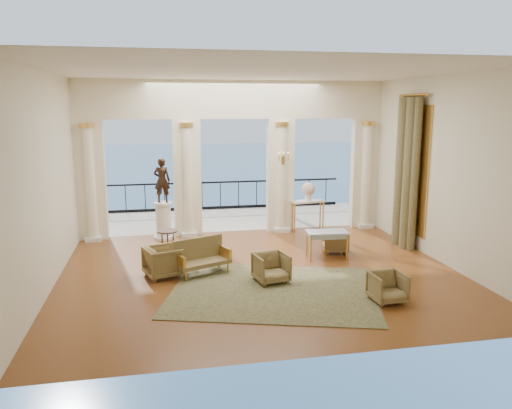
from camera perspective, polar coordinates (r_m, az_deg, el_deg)
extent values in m
plane|color=#522B0E|center=(11.58, 0.50, -7.82)|extent=(9.00, 9.00, 0.00)
plane|color=#EEE7C7|center=(7.23, 6.90, -1.07)|extent=(9.00, 0.00, 9.00)
plane|color=#EEE7C7|center=(11.07, -22.98, 2.40)|extent=(0.00, 8.00, 8.00)
plane|color=#EEE7C7|center=(12.73, 20.82, 3.61)|extent=(0.00, 8.00, 8.00)
plane|color=white|center=(10.96, 0.54, 15.01)|extent=(9.00, 9.00, 0.00)
cube|color=#F8ECCD|center=(14.73, -2.54, 11.90)|extent=(9.00, 0.30, 1.10)
cube|color=#F8ECCD|center=(14.84, -18.34, 2.61)|extent=(0.80, 0.30, 3.40)
cylinder|color=#F8ECCD|center=(14.67, -18.40, 2.13)|extent=(0.28, 0.28, 3.20)
cylinder|color=gold|center=(14.52, -18.80, 8.56)|extent=(0.40, 0.40, 0.12)
cube|color=silver|center=(14.98, -18.03, -3.70)|extent=(0.45, 0.45, 0.12)
cube|color=#F8ECCD|center=(14.74, -7.86, 3.03)|extent=(0.80, 0.30, 3.40)
cylinder|color=#F8ECCD|center=(14.57, -7.81, 2.54)|extent=(0.28, 0.28, 3.20)
cylinder|color=gold|center=(14.42, -7.99, 9.03)|extent=(0.40, 0.40, 0.12)
cube|color=silver|center=(14.88, -7.65, -3.33)|extent=(0.45, 0.45, 0.12)
cube|color=#F8ECCD|center=(15.15, 2.79, 3.34)|extent=(0.80, 0.30, 3.40)
cylinder|color=#F8ECCD|center=(14.99, 2.95, 2.87)|extent=(0.28, 0.28, 3.20)
cylinder|color=gold|center=(14.84, 3.01, 9.19)|extent=(0.40, 0.40, 0.12)
cube|color=silver|center=(15.29, 2.89, -2.85)|extent=(0.45, 0.45, 0.12)
cube|color=#F8ECCD|center=(16.01, 12.23, 3.53)|extent=(0.80, 0.30, 3.40)
cylinder|color=#F8ECCD|center=(15.86, 12.47, 3.08)|extent=(0.28, 0.28, 3.20)
cylinder|color=gold|center=(15.71, 12.73, 9.04)|extent=(0.40, 0.40, 0.12)
cube|color=silver|center=(16.14, 12.24, -2.34)|extent=(0.45, 0.45, 0.12)
cube|color=#A49B8A|center=(17.10, -3.40, -1.72)|extent=(10.00, 3.60, 0.10)
cube|color=black|center=(18.46, -4.11, 2.56)|extent=(9.00, 0.06, 0.06)
cube|color=black|center=(18.63, -4.06, -0.33)|extent=(9.00, 0.06, 0.10)
cylinder|color=black|center=(18.54, -4.08, 1.03)|extent=(0.03, 0.03, 1.00)
cylinder|color=black|center=(18.51, -16.78, 0.56)|extent=(0.03, 0.03, 1.00)
cylinder|color=black|center=(19.46, 7.99, 1.44)|extent=(0.03, 0.03, 1.00)
cylinder|color=#4C3823|center=(17.90, 2.56, 5.85)|extent=(0.20, 0.20, 4.20)
plane|color=#1C5F8B|center=(71.42, -9.21, 3.24)|extent=(160.00, 160.00, 0.00)
cylinder|color=brown|center=(13.56, 17.71, 3.17)|extent=(0.26, 0.26, 4.00)
cylinder|color=brown|center=(13.93, 16.68, 3.43)|extent=(0.32, 0.32, 4.00)
cylinder|color=brown|center=(14.35, 16.00, 3.68)|extent=(0.26, 0.26, 4.00)
cylinder|color=gold|center=(13.86, 17.51, 11.86)|extent=(0.08, 1.40, 0.08)
cube|color=gold|center=(14.02, 17.47, 3.84)|extent=(0.04, 1.60, 3.40)
cube|color=gold|center=(14.78, 3.10, 5.09)|extent=(0.10, 0.04, 0.25)
cylinder|color=gold|center=(14.66, 2.65, 5.44)|extent=(0.02, 0.02, 0.22)
cylinder|color=gold|center=(14.69, 3.18, 5.45)|extent=(0.02, 0.02, 0.22)
cylinder|color=gold|center=(14.73, 3.71, 5.46)|extent=(0.02, 0.02, 0.22)
cube|color=#31391D|center=(10.49, 1.97, -9.84)|extent=(4.91, 4.29, 0.02)
imported|color=#44361B|center=(10.91, 1.75, -7.09)|extent=(0.79, 0.76, 0.70)
imported|color=#44361B|center=(10.19, 14.81, -8.97)|extent=(0.67, 0.63, 0.65)
imported|color=#44361B|center=(13.25, 9.04, -4.02)|extent=(0.71, 0.74, 0.65)
imported|color=#44361B|center=(11.43, -10.60, -6.26)|extent=(0.89, 0.92, 0.76)
cube|color=#44361B|center=(11.44, -6.06, -6.66)|extent=(1.34, 0.95, 0.09)
cube|color=#44361B|center=(11.56, -6.65, -4.97)|extent=(1.17, 0.55, 0.50)
cube|color=gold|center=(11.15, -8.71, -6.33)|extent=(0.26, 0.49, 0.24)
cube|color=gold|center=(11.66, -3.56, -5.42)|extent=(0.26, 0.49, 0.24)
cylinder|color=gold|center=(11.10, -7.99, -8.16)|extent=(0.05, 0.05, 0.23)
cylinder|color=gold|center=(11.57, -3.22, -7.24)|extent=(0.05, 0.05, 0.23)
cylinder|color=gold|center=(11.44, -8.89, -7.58)|extent=(0.05, 0.05, 0.23)
cylinder|color=gold|center=(11.90, -4.23, -6.72)|extent=(0.05, 0.05, 0.23)
cube|color=#9BB2C6|center=(12.60, 8.13, -3.15)|extent=(1.05, 0.63, 0.05)
cylinder|color=gold|center=(12.37, 6.28, -5.05)|extent=(0.04, 0.04, 0.65)
cylinder|color=gold|center=(12.60, 10.38, -4.86)|extent=(0.04, 0.04, 0.65)
cylinder|color=gold|center=(12.80, 5.83, -4.48)|extent=(0.04, 0.04, 0.65)
cylinder|color=gold|center=(13.02, 9.79, -4.31)|extent=(0.04, 0.04, 0.65)
cylinder|color=silver|center=(14.70, -10.47, -3.69)|extent=(0.58, 0.58, 0.08)
cylinder|color=silver|center=(14.58, -10.54, -1.81)|extent=(0.43, 0.43, 0.93)
cylinder|color=silver|center=(14.48, -10.61, 0.14)|extent=(0.54, 0.54, 0.06)
imported|color=black|center=(14.37, -10.70, 2.73)|extent=(0.52, 0.40, 1.27)
cube|color=silver|center=(15.20, 5.96, 0.36)|extent=(1.06, 0.56, 0.06)
cylinder|color=gold|center=(14.98, 4.65, -1.64)|extent=(0.05, 0.05, 0.90)
cylinder|color=gold|center=(15.38, 7.63, -1.36)|extent=(0.05, 0.05, 0.90)
cylinder|color=gold|center=(15.22, 4.19, -1.43)|extent=(0.05, 0.05, 0.90)
cylinder|color=gold|center=(15.62, 7.14, -1.16)|extent=(0.05, 0.05, 0.90)
cylinder|color=white|center=(15.17, 5.97, 0.94)|extent=(0.21, 0.21, 0.26)
sphere|color=#CA9193|center=(15.14, 5.99, 1.72)|extent=(0.41, 0.41, 0.41)
cylinder|color=black|center=(12.34, -10.09, -3.01)|extent=(0.49, 0.49, 0.03)
cylinder|color=black|center=(12.52, -9.41, -4.67)|extent=(0.03, 0.03, 0.76)
cylinder|color=black|center=(12.52, -10.65, -4.71)|extent=(0.03, 0.03, 0.76)
cylinder|color=black|center=(12.29, -10.03, -4.99)|extent=(0.03, 0.03, 0.76)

